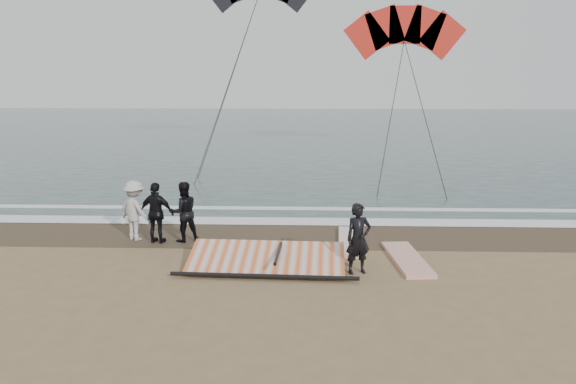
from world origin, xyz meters
name	(u,v)px	position (x,y,z in m)	size (l,w,h in m)	color
ground	(288,295)	(0.00, 0.00, 0.00)	(120.00, 120.00, 0.00)	#8C704C
sea	(302,131)	(0.00, 33.00, 0.01)	(120.00, 54.00, 0.02)	#233838
wet_sand	(293,235)	(0.00, 4.50, 0.01)	(120.00, 2.80, 0.01)	#4C3D2B
foam_near	(294,221)	(0.00, 5.90, 0.03)	(120.00, 0.90, 0.01)	white
foam_far	(295,208)	(0.00, 7.60, 0.03)	(120.00, 0.45, 0.01)	white
man_main	(358,239)	(1.60, 1.40, 0.84)	(0.61, 0.40, 1.68)	black
board_white	(407,259)	(2.92, 2.29, 0.05)	(0.73, 2.60, 0.10)	silver
board_cream	(351,241)	(1.64, 3.74, 0.05)	(0.70, 2.62, 0.11)	silver
trio_cluster	(156,212)	(-3.80, 3.77, 0.85)	(2.55, 1.17, 1.71)	black
sail_rig	(264,259)	(-0.64, 1.73, 0.19)	(4.33, 1.90, 0.50)	black
kite_red	(404,35)	(5.61, 20.38, 6.56)	(7.32, 5.78, 12.94)	red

